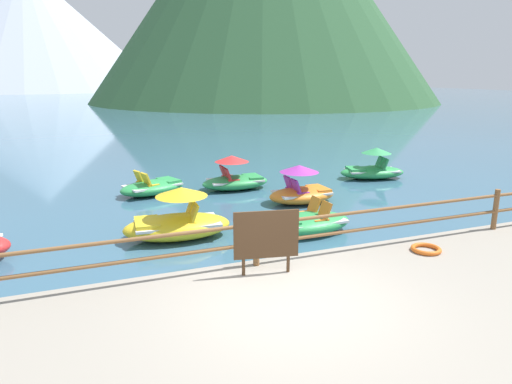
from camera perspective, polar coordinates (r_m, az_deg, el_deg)
name	(u,v)px	position (r m, az deg, el deg)	size (l,w,h in m)	color
ground_plane	(108,117)	(46.43, -17.57, 8.64)	(200.00, 200.00, 0.00)	#38607A
dock_railing	(256,236)	(8.78, 0.03, -5.35)	(23.92, 0.12, 0.95)	brown
sign_board	(266,236)	(8.37, 1.26, -5.31)	(1.17, 0.26, 1.19)	beige
life_ring	(426,249)	(10.25, 19.97, -6.54)	(0.61, 0.61, 0.09)	orange
pedal_boat_0	(302,190)	(14.67, 5.57, 0.23)	(2.18, 1.32, 1.21)	orange
pedal_boat_2	(373,169)	(18.60, 13.99, 2.75)	(2.70, 1.74, 1.20)	green
pedal_boat_3	(177,222)	(11.59, -9.54, -3.58)	(2.69, 1.51, 1.28)	yellow
pedal_boat_5	(153,187)	(16.05, -12.43, 0.62)	(2.56, 1.96, 0.83)	green
pedal_boat_6	(306,223)	(11.95, 6.12, -3.75)	(2.43, 1.41, 0.84)	green
pedal_boat_7	(235,178)	(16.37, -2.56, 1.68)	(2.37, 1.25, 1.20)	green
distant_peak	(29,28)	(139.11, -25.91, 17.48)	(67.52, 67.52, 30.64)	#A8B2C1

